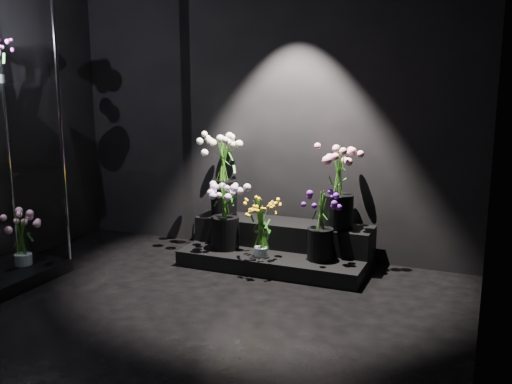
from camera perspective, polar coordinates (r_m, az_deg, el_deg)
The scene contains 10 objects.
floor at distance 3.99m, azimuth -10.09°, elevation -13.53°, with size 4.00×4.00×0.00m, color black.
wall_back at distance 5.41m, azimuth 1.03°, elevation 8.54°, with size 4.00×4.00×0.00m, color black.
wall_right at distance 3.03m, azimuth 22.68°, elevation 5.38°, with size 4.00×4.00×0.00m, color black.
display_riser at distance 5.23m, azimuth 2.34°, elevation -5.48°, with size 1.65×0.74×0.37m.
bouquet_orange_bells at distance 4.93m, azimuth 0.48°, elevation -3.40°, with size 0.28×0.28×0.52m.
bouquet_lilac at distance 5.14m, azimuth -3.12°, elevation -1.95°, with size 0.36×0.36×0.62m.
bouquet_purple at distance 4.84m, azimuth 6.49°, elevation -2.83°, with size 0.44×0.44×0.60m.
bouquet_cream_roses at distance 5.40m, azimuth -3.26°, elevation 2.28°, with size 0.47×0.47×0.77m.
bouquet_pink_roses at distance 5.00m, azimuth 8.24°, elevation 0.89°, with size 0.47×0.47×0.73m.
bouquet_case_base_pink at distance 5.19m, azimuth -22.39°, elevation -4.15°, with size 0.37×0.37×0.47m.
Camera 1 is at (2.01, -3.02, 1.67)m, focal length 40.00 mm.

